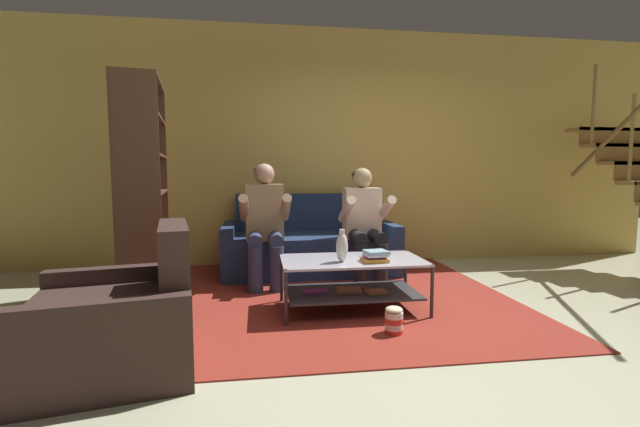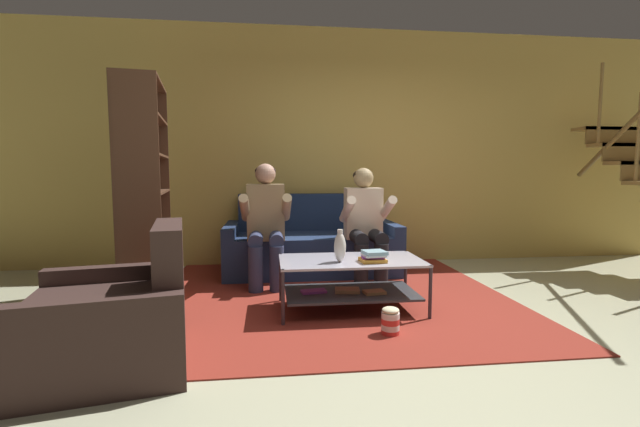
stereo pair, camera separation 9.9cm
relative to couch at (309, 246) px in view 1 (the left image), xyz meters
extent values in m
plane|color=#BABC99|center=(0.54, -1.94, -0.29)|extent=(16.80, 16.80, 0.00)
cube|color=tan|center=(0.54, 0.52, 1.16)|extent=(8.40, 0.12, 2.90)
cube|color=olive|center=(3.77, -0.31, 1.16)|extent=(1.06, 0.27, 0.04)
cube|color=brown|center=(3.77, -0.44, 1.08)|extent=(1.06, 0.02, 0.21)
cube|color=olive|center=(3.77, -0.04, 1.37)|extent=(1.06, 0.27, 0.04)
cube|color=brown|center=(3.77, -0.17, 1.29)|extent=(1.06, 0.02, 0.21)
cylinder|color=olive|center=(3.28, -0.85, 1.21)|extent=(0.04, 0.04, 0.90)
cylinder|color=olive|center=(3.28, -0.31, 1.63)|extent=(0.04, 0.04, 0.90)
cube|color=navy|center=(0.00, -0.05, -0.07)|extent=(1.67, 0.91, 0.45)
cube|color=#1B2948|center=(0.00, 0.31, 0.37)|extent=(1.67, 0.18, 0.44)
cube|color=navy|center=(-0.90, -0.05, -0.01)|extent=(0.13, 0.91, 0.57)
cube|color=navy|center=(0.90, -0.05, -0.01)|extent=(0.13, 0.91, 0.57)
cylinder|color=navy|center=(-0.61, -0.81, -0.07)|extent=(0.14, 0.14, 0.45)
cylinder|color=navy|center=(-0.41, -0.81, -0.07)|extent=(0.14, 0.14, 0.45)
cylinder|color=navy|center=(-0.61, -0.63, 0.19)|extent=(0.14, 0.42, 0.14)
cylinder|color=navy|center=(-0.41, -0.63, 0.19)|extent=(0.14, 0.42, 0.14)
cube|color=#9B8059|center=(-0.51, -0.43, 0.44)|extent=(0.38, 0.22, 0.58)
cylinder|color=#9B8059|center=(-0.72, -0.61, 0.50)|extent=(0.09, 0.49, 0.31)
cylinder|color=#9B8059|center=(-0.31, -0.61, 0.50)|extent=(0.09, 0.49, 0.31)
sphere|color=tan|center=(-0.51, -0.43, 0.84)|extent=(0.21, 0.21, 0.21)
ellipsoid|color=black|center=(-0.51, -0.41, 0.86)|extent=(0.21, 0.21, 0.13)
cylinder|color=black|center=(0.41, -0.81, -0.07)|extent=(0.14, 0.14, 0.45)
cylinder|color=black|center=(0.61, -0.81, -0.07)|extent=(0.14, 0.14, 0.45)
cylinder|color=black|center=(0.41, -0.63, 0.19)|extent=(0.14, 0.42, 0.14)
cylinder|color=black|center=(0.61, -0.63, 0.19)|extent=(0.14, 0.42, 0.14)
cube|color=beige|center=(0.51, -0.43, 0.42)|extent=(0.38, 0.22, 0.53)
cylinder|color=beige|center=(0.31, -0.61, 0.47)|extent=(0.09, 0.49, 0.31)
cylinder|color=beige|center=(0.72, -0.61, 0.47)|extent=(0.09, 0.49, 0.31)
sphere|color=tan|center=(0.51, -0.43, 0.79)|extent=(0.21, 0.21, 0.21)
ellipsoid|color=black|center=(0.51, -0.41, 0.82)|extent=(0.21, 0.21, 0.13)
cube|color=#BAB7C8|center=(0.19, -1.44, 0.13)|extent=(1.17, 0.63, 0.02)
cube|color=#363A3F|center=(0.19, -1.44, -0.14)|extent=(1.07, 0.58, 0.02)
cylinder|color=#342C33|center=(-0.38, -1.74, -0.08)|extent=(0.03, 0.03, 0.43)
cylinder|color=#342C33|center=(0.75, -1.74, -0.08)|extent=(0.03, 0.03, 0.43)
cylinder|color=#342C33|center=(-0.38, -1.13, -0.08)|extent=(0.03, 0.03, 0.43)
cylinder|color=#342C33|center=(0.75, -1.13, -0.08)|extent=(0.03, 0.03, 0.43)
cube|color=purple|center=(-0.12, -1.43, -0.12)|extent=(0.22, 0.13, 0.02)
cube|color=#9D6E48|center=(0.15, -1.45, -0.12)|extent=(0.22, 0.15, 0.03)
cube|color=#A37345|center=(0.37, -1.52, -0.12)|extent=(0.18, 0.13, 0.02)
cube|color=maroon|center=(0.09, -0.84, -0.29)|extent=(3.17, 3.39, 0.01)
cube|color=#8F5649|center=(0.09, -0.84, -0.29)|extent=(1.74, 1.86, 0.00)
ellipsoid|color=beige|center=(0.08, -1.53, 0.26)|extent=(0.10, 0.10, 0.24)
cylinder|color=beige|center=(0.08, -1.53, 0.37)|extent=(0.04, 0.04, 0.05)
cube|color=orange|center=(0.34, -1.56, 0.15)|extent=(0.20, 0.18, 0.03)
cube|color=purple|center=(0.34, -1.55, 0.17)|extent=(0.19, 0.14, 0.02)
cube|color=silver|center=(0.35, -1.55, 0.19)|extent=(0.18, 0.17, 0.02)
cube|color=#7CA2AF|center=(0.35, -1.56, 0.21)|extent=(0.19, 0.19, 0.03)
cube|color=#513322|center=(-1.52, -1.31, 0.68)|extent=(0.35, 0.07, 1.94)
cube|color=#513322|center=(-1.65, -0.40, 0.68)|extent=(0.35, 0.07, 1.94)
cube|color=#513322|center=(-1.75, -0.88, 0.68)|extent=(0.15, 0.94, 1.94)
cube|color=#513322|center=(-1.58, -0.85, -0.28)|extent=(0.48, 0.94, 0.02)
cube|color=#513322|center=(-1.58, -0.85, 0.03)|extent=(0.48, 0.94, 0.02)
cube|color=#513322|center=(-1.58, -0.85, 0.35)|extent=(0.48, 0.94, 0.02)
cube|color=#513322|center=(-1.58, -0.85, 0.68)|extent=(0.48, 0.94, 0.02)
cube|color=#513322|center=(-1.58, -0.85, 1.00)|extent=(0.48, 0.94, 0.02)
cube|color=#513322|center=(-1.58, -0.85, 1.32)|extent=(0.48, 0.94, 0.02)
cube|color=#513322|center=(-1.58, -0.85, 1.63)|extent=(0.48, 0.94, 0.02)
cube|color=purple|center=(-1.51, -1.27, -0.17)|extent=(0.28, 0.08, 0.20)
cube|color=#262A29|center=(-1.52, -1.22, -0.16)|extent=(0.29, 0.07, 0.22)
cube|color=#314FAD|center=(-1.52, -1.18, -0.19)|extent=(0.29, 0.07, 0.17)
cube|color=#2C8649|center=(-1.54, -1.14, -0.18)|extent=(0.31, 0.08, 0.20)
cube|color=orange|center=(-1.55, -1.10, -0.15)|extent=(0.31, 0.08, 0.25)
cube|color=gold|center=(-1.53, -1.04, -0.16)|extent=(0.27, 0.08, 0.23)
cube|color=#2E2729|center=(-1.53, -1.00, -0.15)|extent=(0.26, 0.07, 0.25)
cube|color=gold|center=(-1.55, -0.96, -0.18)|extent=(0.27, 0.07, 0.18)
cube|color=orange|center=(-1.57, -0.91, -0.16)|extent=(0.31, 0.09, 0.23)
cube|color=#C63C27|center=(-1.56, -0.85, -0.14)|extent=(0.26, 0.07, 0.27)
cube|color=#9D6C47|center=(-1.56, -0.80, -0.18)|extent=(0.25, 0.09, 0.18)
cube|color=#2C8943|center=(-1.61, -0.74, -0.19)|extent=(0.33, 0.09, 0.18)
cube|color=#3A2723|center=(-1.43, -2.28, -0.08)|extent=(0.99, 0.84, 0.42)
cube|color=#3A2723|center=(-1.08, -2.21, 0.34)|extent=(0.29, 0.71, 0.42)
cube|color=#3A2723|center=(-1.51, -1.89, -0.03)|extent=(0.87, 0.27, 0.52)
cube|color=#3A2723|center=(-1.35, -2.68, -0.03)|extent=(0.87, 0.27, 0.52)
cylinder|color=red|center=(0.36, -2.01, -0.27)|extent=(0.13, 0.13, 0.04)
cylinder|color=white|center=(0.36, -2.01, -0.23)|extent=(0.13, 0.13, 0.04)
cylinder|color=red|center=(0.36, -2.01, -0.19)|extent=(0.13, 0.13, 0.04)
cylinder|color=white|center=(0.36, -2.01, -0.15)|extent=(0.13, 0.13, 0.04)
ellipsoid|color=beige|center=(0.36, -2.01, -0.11)|extent=(0.12, 0.12, 0.04)
camera|label=1|loc=(-0.58, -4.83, 0.85)|focal=24.00mm
camera|label=2|loc=(-0.48, -4.85, 0.85)|focal=24.00mm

